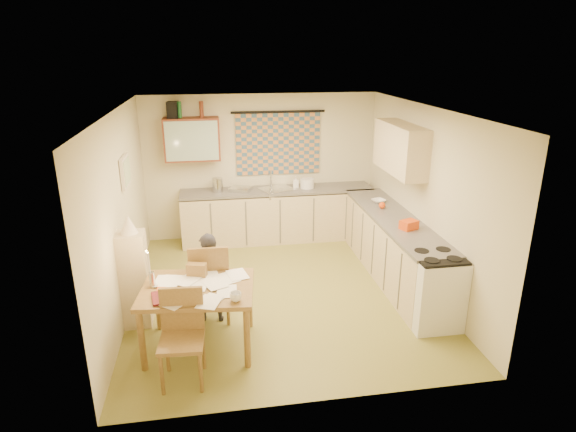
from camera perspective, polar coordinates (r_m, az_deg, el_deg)
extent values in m
cube|color=olive|center=(6.80, -0.87, -8.98)|extent=(4.00, 4.50, 0.02)
cube|color=white|center=(6.03, -0.99, 12.62)|extent=(4.00, 4.50, 0.02)
cube|color=beige|center=(8.46, -3.20, 5.84)|extent=(4.00, 0.02, 2.50)
cube|color=beige|center=(4.25, 3.63, -8.19)|extent=(4.00, 0.02, 2.50)
cube|color=beige|center=(6.34, -19.19, 0.18)|extent=(0.02, 4.50, 2.50)
cube|color=beige|center=(6.88, 15.88, 1.97)|extent=(0.02, 4.50, 2.50)
cube|color=#355877|center=(8.38, -1.16, 8.53)|extent=(1.45, 0.03, 1.05)
cylinder|color=black|center=(8.27, -1.17, 12.25)|extent=(1.60, 0.04, 0.04)
cube|color=#5F2817|center=(8.14, -11.31, 8.92)|extent=(0.90, 0.34, 0.70)
cube|color=#99B2A5|center=(7.97, -11.33, 8.70)|extent=(0.84, 0.02, 0.64)
cube|color=tan|center=(7.15, 13.17, 7.81)|extent=(0.34, 1.30, 0.70)
cube|color=beige|center=(6.60, -18.74, 5.02)|extent=(0.04, 0.50, 0.40)
cube|color=silver|center=(6.59, -18.52, 5.04)|extent=(0.01, 0.42, 0.32)
cube|color=tan|center=(8.43, -1.23, 0.00)|extent=(3.30, 0.60, 0.86)
cube|color=#514E4D|center=(8.28, -1.26, 3.07)|extent=(3.30, 0.62, 0.04)
cube|color=tan|center=(7.24, 12.29, -3.79)|extent=(0.60, 2.95, 0.86)
cube|color=#514E4D|center=(7.07, 12.55, -0.28)|extent=(0.62, 2.95, 0.04)
cube|color=white|center=(6.12, 16.88, -8.51)|extent=(0.59, 0.59, 0.89)
cube|color=black|center=(5.92, 17.31, -4.57)|extent=(0.56, 0.56, 0.03)
cube|color=silver|center=(8.29, -1.33, 2.93)|extent=(0.68, 0.62, 0.10)
cylinder|color=silver|center=(8.40, -2.04, 4.42)|extent=(0.04, 0.04, 0.28)
cube|color=silver|center=(8.21, -5.63, 3.19)|extent=(0.44, 0.41, 0.06)
cylinder|color=silver|center=(8.17, -8.35, 3.66)|extent=(0.24, 0.24, 0.24)
cylinder|color=white|center=(8.34, 2.29, 3.89)|extent=(0.29, 0.29, 0.16)
imported|color=white|center=(8.35, 0.92, 4.06)|extent=(0.10, 0.10, 0.20)
imported|color=white|center=(7.68, 10.68, 1.77)|extent=(0.33, 0.33, 0.05)
cube|color=#E1470D|center=(6.62, 14.14, -1.02)|extent=(0.26, 0.23, 0.12)
sphere|color=#E1470D|center=(7.39, 11.10, 1.25)|extent=(0.10, 0.10, 0.10)
cube|color=black|center=(8.08, -13.50, 12.14)|extent=(0.19, 0.22, 0.26)
cylinder|color=#195926|center=(8.07, -12.75, 12.19)|extent=(0.08, 0.08, 0.26)
cylinder|color=#5F2817|center=(8.06, -10.22, 12.35)|extent=(0.08, 0.08, 0.26)
cube|color=brown|center=(5.39, -10.68, -8.52)|extent=(1.30, 1.05, 0.05)
cube|color=brown|center=(6.03, -9.20, -7.66)|extent=(0.48, 0.48, 0.04)
cube|color=brown|center=(5.72, -9.37, -6.12)|extent=(0.47, 0.06, 0.51)
cube|color=brown|center=(5.02, -12.49, -14.34)|extent=(0.46, 0.46, 0.04)
cube|color=brown|center=(5.05, -12.46, -10.67)|extent=(0.44, 0.07, 0.47)
imported|color=black|center=(5.95, -9.30, -7.24)|extent=(0.47, 0.35, 1.16)
cube|color=tan|center=(6.07, -17.70, -7.20)|extent=(0.32, 0.30, 1.19)
cone|color=beige|center=(5.80, -18.40, -0.92)|extent=(0.20, 0.20, 0.22)
cube|color=brown|center=(5.58, -10.76, -6.34)|extent=(0.24, 0.16, 0.16)
imported|color=white|center=(5.02, -6.22, -9.50)|extent=(0.20, 0.20, 0.10)
imported|color=maroon|center=(5.21, -15.84, -9.48)|extent=(0.31, 0.36, 0.03)
imported|color=#E1470D|center=(5.37, -15.32, -8.59)|extent=(0.20, 0.27, 0.02)
cube|color=#E1470D|center=(5.16, -14.26, -9.59)|extent=(0.14, 0.12, 0.04)
cube|color=black|center=(5.10, -9.46, -9.72)|extent=(0.14, 0.08, 0.02)
cylinder|color=silver|center=(5.45, -15.81, -7.27)|extent=(0.06, 0.06, 0.18)
cylinder|color=white|center=(5.39, -16.21, -5.27)|extent=(0.03, 0.03, 0.22)
sphere|color=#FFCC66|center=(5.35, -16.46, -4.03)|extent=(0.02, 0.02, 0.02)
cube|color=white|center=(5.48, -8.42, -7.60)|extent=(0.35, 0.36, 0.00)
cube|color=white|center=(5.63, -9.33, -6.88)|extent=(0.25, 0.33, 0.00)
cube|color=white|center=(5.51, -7.25, -7.33)|extent=(0.31, 0.36, 0.00)
cube|color=white|center=(5.07, -9.25, -9.89)|extent=(0.34, 0.36, 0.00)
cube|color=white|center=(5.23, -7.26, -8.84)|extent=(0.22, 0.31, 0.00)
cube|color=white|center=(5.57, -6.02, -6.90)|extent=(0.27, 0.34, 0.00)
cube|color=white|center=(5.46, -10.25, -7.67)|extent=(0.23, 0.31, 0.00)
cube|color=white|center=(5.40, -10.61, -8.04)|extent=(0.27, 0.34, 0.00)
cube|color=white|center=(5.56, -14.44, -7.46)|extent=(0.25, 0.33, 0.00)
cube|color=white|center=(5.10, -13.06, -9.89)|extent=(0.35, 0.36, 0.00)
cube|color=white|center=(5.39, -8.71, -7.91)|extent=(0.31, 0.36, 0.00)
cube|color=white|center=(5.03, -9.30, -10.01)|extent=(0.30, 0.35, 0.00)
cube|color=white|center=(5.53, -13.71, -7.48)|extent=(0.27, 0.34, 0.00)
cube|color=white|center=(5.51, -11.79, -7.44)|extent=(0.34, 0.36, 0.00)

